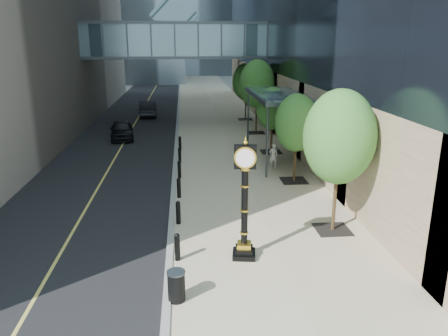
% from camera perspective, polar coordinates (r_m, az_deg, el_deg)
% --- Properties ---
extents(ground, '(320.00, 320.00, 0.00)m').
position_cam_1_polar(ground, '(15.20, 4.43, -13.41)').
color(ground, gray).
rests_on(ground, ground).
extents(road, '(8.00, 180.00, 0.02)m').
position_cam_1_polar(road, '(53.72, -10.24, 8.08)').
color(road, black).
rests_on(road, ground).
extents(sidewalk, '(8.00, 180.00, 0.06)m').
position_cam_1_polar(sidewalk, '(53.62, -1.61, 8.33)').
color(sidewalk, '#BCAE90').
rests_on(sidewalk, ground).
extents(curb, '(0.25, 180.00, 0.07)m').
position_cam_1_polar(curb, '(53.52, -5.93, 8.25)').
color(curb, gray).
rests_on(curb, ground).
extents(skywalk, '(17.00, 4.20, 5.80)m').
position_cam_1_polar(skywalk, '(40.99, -6.41, 16.54)').
color(skywalk, slate).
rests_on(skywalk, ground).
extents(entrance_canopy, '(3.00, 8.00, 4.38)m').
position_cam_1_polar(entrance_canopy, '(27.81, 6.98, 9.36)').
color(entrance_canopy, '#383F44').
rests_on(entrance_canopy, ground).
extents(bollard_row, '(0.20, 16.20, 0.90)m').
position_cam_1_polar(bollard_row, '(23.09, -5.88, -1.43)').
color(bollard_row, black).
rests_on(bollard_row, sidewalk).
extents(street_trees, '(2.92, 28.71, 6.00)m').
position_cam_1_polar(street_trees, '(30.14, 6.26, 9.04)').
color(street_trees, black).
rests_on(street_trees, sidewalk).
extents(street_clock, '(0.92, 0.92, 4.29)m').
position_cam_1_polar(street_clock, '(15.24, 2.70, -5.27)').
color(street_clock, black).
rests_on(street_clock, sidewalk).
extents(trash_bin, '(0.68, 0.68, 0.90)m').
position_cam_1_polar(trash_bin, '(13.48, -6.23, -15.17)').
color(trash_bin, black).
rests_on(trash_bin, sidewalk).
extents(pedestrian, '(0.58, 0.40, 1.55)m').
position_cam_1_polar(pedestrian, '(26.44, 6.46, 1.59)').
color(pedestrian, beige).
rests_on(pedestrian, sidewalk).
extents(car_near, '(2.28, 4.47, 1.46)m').
position_cam_1_polar(car_near, '(35.41, -13.21, 4.90)').
color(car_near, black).
rests_on(car_near, road).
extents(car_far, '(1.92, 4.88, 1.58)m').
position_cam_1_polar(car_far, '(45.76, -9.87, 7.70)').
color(car_far, black).
rests_on(car_far, road).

